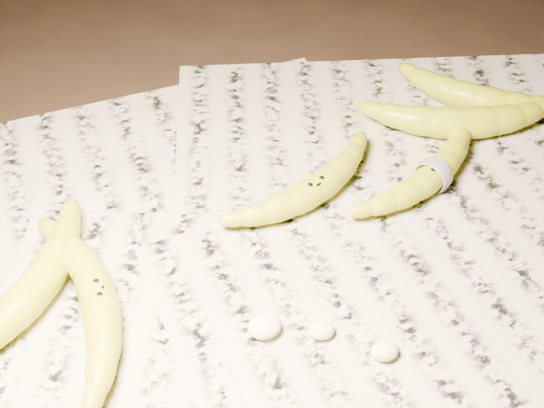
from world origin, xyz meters
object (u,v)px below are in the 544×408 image
object	(u,v)px
banana_left_a	(98,297)
banana_upper_a	(463,121)
banana_center	(314,188)
banana_left_b	(33,289)
banana_upper_b	(478,97)
banana_taped	(434,173)

from	to	relation	value
banana_left_a	banana_upper_a	distance (m)	0.50
banana_left_a	banana_center	size ratio (longest dim) A/B	1.13
banana_left_a	banana_left_b	world-z (taller)	banana_left_b
banana_left_a	banana_upper_a	bearing A→B (deg)	-77.24
banana_left_a	banana_upper_b	world-z (taller)	same
banana_upper_b	banana_taped	bearing A→B (deg)	-96.59
banana_left_a	banana_taped	xyz separation A→B (m)	(0.40, 0.07, -0.00)
banana_center	banana_upper_a	xyz separation A→B (m)	(0.22, 0.06, 0.00)
banana_taped	banana_upper_b	bearing A→B (deg)	14.24
banana_taped	banana_upper_b	distance (m)	0.16
banana_upper_a	banana_upper_b	world-z (taller)	banana_upper_a
banana_center	banana_upper_a	distance (m)	0.22
banana_left_b	banana_upper_a	xyz separation A→B (m)	(0.54, 0.11, 0.00)
banana_left_b	banana_upper_b	size ratio (longest dim) A/B	1.11
banana_upper_a	banana_upper_b	distance (m)	0.06
banana_left_b	banana_upper_b	distance (m)	0.60
banana_taped	banana_left_a	bearing A→B (deg)	159.86
banana_left_a	banana_upper_a	xyz separation A→B (m)	(0.48, 0.14, 0.00)
banana_left_a	banana_taped	bearing A→B (deg)	-84.12
banana_left_a	banana_center	world-z (taller)	banana_left_a
banana_upper_a	banana_left_a	bearing A→B (deg)	-147.53
banana_left_b	banana_upper_a	distance (m)	0.55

